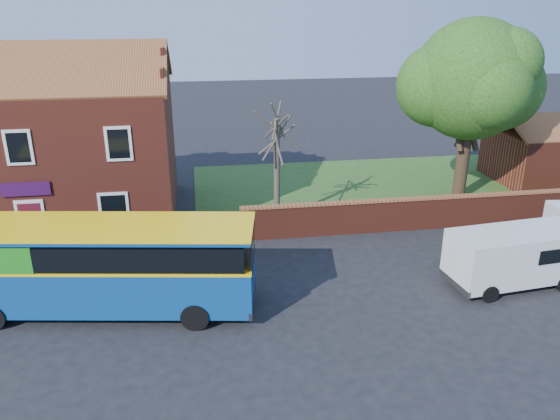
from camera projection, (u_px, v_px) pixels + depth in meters
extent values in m
plane|color=black|center=(200.00, 329.00, 18.21)|extent=(120.00, 120.00, 0.00)
cube|color=gray|center=(26.00, 265.00, 22.47)|extent=(18.00, 3.50, 0.12)
cube|color=slate|center=(13.00, 285.00, 20.86)|extent=(18.00, 0.15, 0.14)
cube|color=#426B28|center=(418.00, 186.00, 32.07)|extent=(26.00, 12.00, 0.04)
cube|color=maroon|center=(47.00, 154.00, 26.62)|extent=(12.00, 8.00, 6.50)
cube|color=brown|center=(20.00, 69.00, 23.25)|extent=(12.30, 4.08, 2.16)
cube|color=brown|center=(43.00, 60.00, 26.93)|extent=(12.30, 4.08, 2.16)
cube|color=black|center=(18.00, 148.00, 22.42)|extent=(1.10, 0.06, 1.50)
cube|color=#4C0F19|center=(32.00, 226.00, 23.67)|extent=(0.95, 0.04, 2.10)
cube|color=silver|center=(32.00, 225.00, 23.67)|extent=(1.20, 0.06, 2.30)
cube|color=#340D3A|center=(26.00, 189.00, 23.04)|extent=(2.00, 0.06, 0.60)
cube|color=maroon|center=(468.00, 211.00, 26.28)|extent=(22.00, 0.30, 1.50)
cube|color=brown|center=(470.00, 196.00, 26.00)|extent=(22.00, 0.38, 0.10)
cube|color=brown|center=(555.00, 118.00, 33.26)|extent=(8.20, 2.56, 1.24)
cube|color=navy|center=(103.00, 279.00, 18.96)|extent=(10.81, 4.28, 1.67)
cube|color=yellow|center=(100.00, 257.00, 18.66)|extent=(10.83, 4.30, 0.10)
cube|color=black|center=(98.00, 244.00, 18.48)|extent=(10.40, 4.23, 0.84)
cube|color=navy|center=(96.00, 229.00, 18.27)|extent=(10.81, 4.28, 0.14)
cube|color=yellow|center=(96.00, 227.00, 18.24)|extent=(10.85, 4.32, 0.06)
cylinder|color=black|center=(25.00, 280.00, 20.39)|extent=(0.98, 0.43, 0.95)
cylinder|color=black|center=(195.00, 317.00, 18.06)|extent=(0.98, 0.43, 0.95)
cylinder|color=black|center=(205.00, 281.00, 20.36)|extent=(0.98, 0.43, 0.95)
cube|color=silver|center=(515.00, 255.00, 20.65)|extent=(5.19, 2.52, 1.90)
cylinder|color=black|center=(489.00, 294.00, 19.75)|extent=(0.68, 0.29, 0.66)
cylinder|color=black|center=(460.00, 270.00, 21.45)|extent=(0.68, 0.29, 0.66)
cylinder|color=black|center=(530.00, 261.00, 22.22)|extent=(0.68, 0.29, 0.66)
cylinder|color=black|center=(558.00, 238.00, 24.38)|extent=(0.66, 0.30, 0.64)
cylinder|color=black|center=(462.00, 163.00, 29.58)|extent=(0.69, 0.69, 3.95)
sphere|color=#4C8128|center=(473.00, 80.00, 27.97)|extent=(6.19, 6.19, 6.19)
sphere|color=#4C8128|center=(500.00, 88.00, 28.74)|extent=(4.47, 4.47, 4.47)
sphere|color=#4C8128|center=(438.00, 86.00, 28.33)|extent=(4.30, 4.30, 4.30)
cylinder|color=#4C4238|center=(277.00, 171.00, 26.21)|extent=(0.29, 0.29, 5.14)
cylinder|color=#4C4238|center=(277.00, 134.00, 25.55)|extent=(0.30, 2.51, 2.02)
cylinder|color=#4C4238|center=(277.00, 138.00, 25.61)|extent=(1.31, 1.85, 1.85)
cylinder|color=#4C4238|center=(277.00, 130.00, 25.48)|extent=(2.10, 0.96, 2.05)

